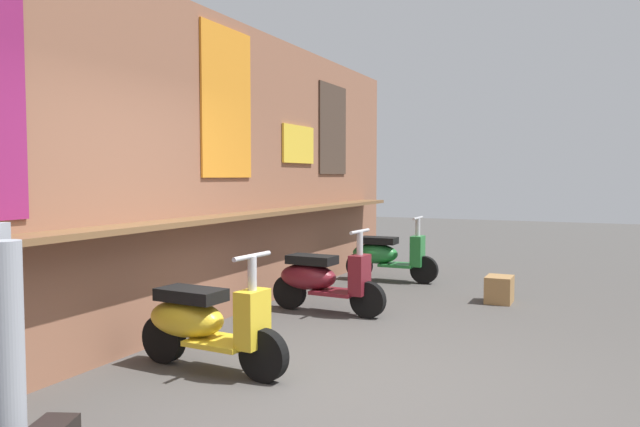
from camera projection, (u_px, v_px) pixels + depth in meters
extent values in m
plane|color=#474442|center=(326.00, 389.00, 4.46)|extent=(36.49, 36.49, 0.00)
cube|color=#8C5B44|center=(109.00, 167.00, 5.20)|extent=(13.03, 0.25, 3.27)
cube|color=brown|center=(138.00, 227.00, 5.11)|extent=(11.73, 0.36, 0.05)
cube|color=orange|center=(227.00, 103.00, 6.56)|extent=(0.94, 0.02, 1.60)
cube|color=#423328|center=(333.00, 130.00, 9.18)|extent=(0.97, 0.02, 1.34)
cube|color=gold|center=(298.00, 144.00, 8.13)|extent=(0.88, 0.03, 0.50)
ellipsoid|color=gold|center=(187.00, 318.00, 4.97)|extent=(0.43, 0.72, 0.30)
cube|color=black|center=(191.00, 295.00, 4.93)|extent=(0.34, 0.57, 0.10)
cube|color=gold|center=(221.00, 342.00, 4.81)|extent=(0.41, 0.53, 0.04)
cube|color=gold|center=(252.00, 319.00, 4.66)|extent=(0.29, 0.18, 0.44)
cylinder|color=#B7B7BC|center=(252.00, 302.00, 4.65)|extent=(0.07, 0.07, 0.70)
cylinder|color=#B7B7BC|center=(252.00, 256.00, 4.63)|extent=(0.46, 0.07, 0.04)
cylinder|color=black|center=(264.00, 355.00, 4.62)|extent=(0.13, 0.41, 0.40)
cylinder|color=black|center=(164.00, 339.00, 5.10)|extent=(0.13, 0.41, 0.40)
ellipsoid|color=maroon|center=(308.00, 277.00, 7.04)|extent=(0.42, 0.72, 0.30)
cube|color=black|center=(312.00, 260.00, 7.01)|extent=(0.33, 0.57, 0.10)
cube|color=maroon|center=(335.00, 292.00, 6.89)|extent=(0.41, 0.52, 0.04)
cube|color=maroon|center=(360.00, 275.00, 6.73)|extent=(0.29, 0.18, 0.44)
cylinder|color=#B7B7BC|center=(360.00, 263.00, 6.73)|extent=(0.07, 0.07, 0.70)
cylinder|color=#B7B7BC|center=(360.00, 231.00, 6.71)|extent=(0.46, 0.06, 0.04)
cylinder|color=black|center=(368.00, 300.00, 6.70)|extent=(0.12, 0.41, 0.40)
cylinder|color=black|center=(290.00, 292.00, 7.17)|extent=(0.12, 0.41, 0.40)
ellipsoid|color=#237533|center=(375.00, 254.00, 9.14)|extent=(0.39, 0.70, 0.30)
cube|color=black|center=(378.00, 240.00, 9.11)|extent=(0.30, 0.55, 0.10)
cube|color=#237533|center=(398.00, 265.00, 9.01)|extent=(0.38, 0.50, 0.04)
cube|color=#237533|center=(418.00, 251.00, 8.87)|extent=(0.28, 0.16, 0.44)
cylinder|color=#B7B7BC|center=(418.00, 242.00, 8.87)|extent=(0.07, 0.07, 0.70)
cylinder|color=#B7B7BC|center=(418.00, 218.00, 8.84)|extent=(0.46, 0.04, 0.04)
cylinder|color=black|center=(424.00, 270.00, 8.85)|extent=(0.10, 0.40, 0.40)
cylinder|color=black|center=(359.00, 266.00, 9.26)|extent=(0.10, 0.40, 0.40)
cylinder|color=#999EA8|center=(8.00, 348.00, 1.58)|extent=(0.08, 0.08, 0.56)
cube|color=olive|center=(499.00, 289.00, 7.52)|extent=(0.39, 0.31, 0.33)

